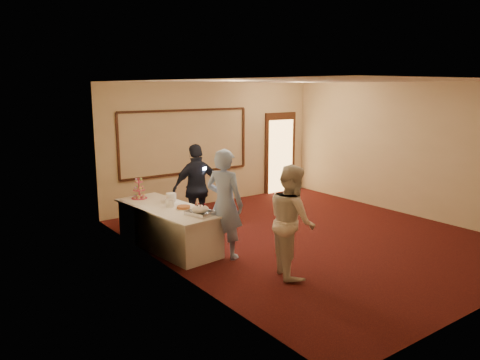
# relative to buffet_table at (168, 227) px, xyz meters

# --- Properties ---
(floor) EXTENTS (7.00, 7.00, 0.00)m
(floor) POSITION_rel_buffet_table_xyz_m (2.55, -1.09, -0.39)
(floor) COLOR black
(floor) RESTS_ON ground
(room_walls) EXTENTS (6.04, 7.04, 3.02)m
(room_walls) POSITION_rel_buffet_table_xyz_m (2.55, -1.09, 1.64)
(room_walls) COLOR beige
(room_walls) RESTS_ON floor
(wall_molding) EXTENTS (3.45, 0.04, 1.55)m
(wall_molding) POSITION_rel_buffet_table_xyz_m (1.75, 2.38, 1.21)
(wall_molding) COLOR black
(wall_molding) RESTS_ON room_walls
(doorway) EXTENTS (1.05, 0.07, 2.20)m
(doorway) POSITION_rel_buffet_table_xyz_m (4.70, 2.36, 0.69)
(doorway) COLOR black
(doorway) RESTS_ON floor
(buffet_table) EXTENTS (1.15, 2.42, 0.77)m
(buffet_table) POSITION_rel_buffet_table_xyz_m (0.00, 0.00, 0.00)
(buffet_table) COLOR white
(buffet_table) RESTS_ON floor
(pavlova_tray) EXTENTS (0.45, 0.52, 0.18)m
(pavlova_tray) POSITION_rel_buffet_table_xyz_m (0.19, -0.82, 0.46)
(pavlova_tray) COLOR #B3B6BB
(pavlova_tray) RESTS_ON buffet_table
(cupcake_stand) EXTENTS (0.30, 0.30, 0.44)m
(cupcake_stand) POSITION_rel_buffet_table_xyz_m (-0.15, 0.89, 0.54)
(cupcake_stand) COLOR #C23961
(cupcake_stand) RESTS_ON buffet_table
(plate_stack_a) EXTENTS (0.17, 0.17, 0.14)m
(plate_stack_a) POSITION_rel_buffet_table_xyz_m (0.03, -0.04, 0.45)
(plate_stack_a) COLOR white
(plate_stack_a) RESTS_ON buffet_table
(plate_stack_b) EXTENTS (0.20, 0.20, 0.16)m
(plate_stack_b) POSITION_rel_buffet_table_xyz_m (0.22, 0.29, 0.47)
(plate_stack_b) COLOR white
(plate_stack_b) RESTS_ON buffet_table
(tart) EXTENTS (0.28, 0.28, 0.06)m
(tart) POSITION_rel_buffet_table_xyz_m (0.15, -0.31, 0.41)
(tart) COLOR white
(tart) RESTS_ON buffet_table
(man) EXTENTS (0.70, 0.82, 1.89)m
(man) POSITION_rel_buffet_table_xyz_m (0.57, -1.00, 0.56)
(man) COLOR #90B1F0
(man) RESTS_ON floor
(woman) EXTENTS (0.94, 1.04, 1.75)m
(woman) POSITION_rel_buffet_table_xyz_m (0.98, -2.24, 0.49)
(woman) COLOR white
(woman) RESTS_ON floor
(guest) EXTENTS (1.09, 0.56, 1.78)m
(guest) POSITION_rel_buffet_table_xyz_m (0.95, 0.56, 0.50)
(guest) COLOR black
(guest) RESTS_ON floor
(camera_flash) EXTENTS (0.08, 0.06, 0.05)m
(camera_flash) POSITION_rel_buffet_table_xyz_m (1.03, 0.40, 0.92)
(camera_flash) COLOR white
(camera_flash) RESTS_ON guest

